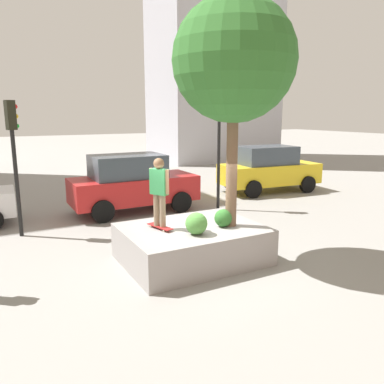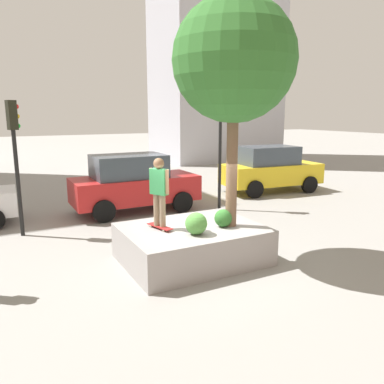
% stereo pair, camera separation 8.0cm
% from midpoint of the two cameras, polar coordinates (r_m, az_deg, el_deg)
% --- Properties ---
extents(ground_plane, '(120.00, 120.00, 0.00)m').
position_cam_midpoint_polar(ground_plane, '(9.98, 1.16, -10.21)').
color(ground_plane, gray).
extents(planter_ledge, '(3.43, 2.60, 0.90)m').
position_cam_midpoint_polar(planter_ledge, '(9.84, 0.24, -7.72)').
color(planter_ledge, gray).
rests_on(planter_ledge, ground).
extents(plaza_tree, '(2.94, 2.94, 5.52)m').
position_cam_midpoint_polar(plaza_tree, '(9.53, 6.54, 18.85)').
color(plaza_tree, brown).
rests_on(plaza_tree, planter_ledge).
extents(boxwood_shrub, '(0.45, 0.45, 0.45)m').
position_cam_midpoint_polar(boxwood_shrub, '(9.69, 4.91, -3.90)').
color(boxwood_shrub, '#2D6628').
rests_on(boxwood_shrub, planter_ledge).
extents(hedge_clump, '(0.53, 0.53, 0.53)m').
position_cam_midpoint_polar(hedge_clump, '(9.05, 0.88, -4.72)').
color(hedge_clump, '#4C8C3D').
rests_on(hedge_clump, planter_ledge).
extents(skateboard, '(0.41, 0.83, 0.07)m').
position_cam_midpoint_polar(skateboard, '(9.56, -4.57, -5.16)').
color(skateboard, '#A51E1E').
rests_on(skateboard, planter_ledge).
extents(skateboarder, '(0.38, 0.52, 1.69)m').
position_cam_midpoint_polar(skateboarder, '(9.32, -4.67, 0.70)').
color(skateboarder, '#847056').
rests_on(skateboarder, skateboard).
extents(sedan_parked, '(4.72, 2.22, 2.19)m').
position_cam_midpoint_polar(sedan_parked, '(14.72, -8.55, 1.36)').
color(sedan_parked, '#B21E1E').
rests_on(sedan_parked, ground).
extents(taxi_cab, '(4.86, 2.54, 2.19)m').
position_cam_midpoint_polar(taxi_cab, '(18.67, 11.67, 3.42)').
color(taxi_cab, gold).
rests_on(taxi_cab, ground).
extents(traffic_light_corner, '(0.36, 0.37, 4.72)m').
position_cam_midpoint_polar(traffic_light_corner, '(14.66, 4.40, 9.64)').
color(traffic_light_corner, black).
rests_on(traffic_light_corner, ground).
extents(traffic_light_median, '(0.37, 0.33, 4.08)m').
position_cam_midpoint_polar(traffic_light_median, '(12.52, -24.71, 6.45)').
color(traffic_light_median, black).
rests_on(traffic_light_median, ground).
extents(brick_midrise, '(9.33, 6.03, 21.07)m').
position_cam_midpoint_polar(brick_midrise, '(32.48, 3.74, 23.79)').
color(brick_midrise, '#B2B2BC').
rests_on(brick_midrise, ground).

